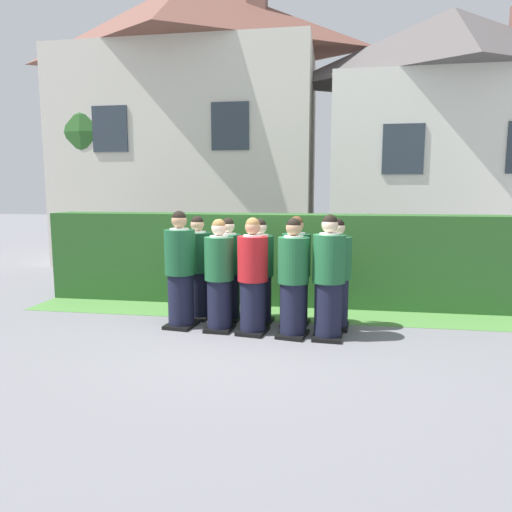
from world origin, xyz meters
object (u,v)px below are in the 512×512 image
object	(u,v)px
student_front_row_1	(219,278)
student_front_row_3	(293,281)
student_rear_row_4	(336,277)
student_rear_row_3	(296,274)
student_rear_row_1	(228,272)
student_front_row_0	(180,272)
student_front_row_4	(329,280)
student_rear_row_0	(198,270)
student_rear_row_2	(260,274)
student_in_red_blazer	(253,279)

from	to	relation	value
student_front_row_1	student_front_row_3	world-z (taller)	student_front_row_3
student_front_row_1	student_rear_row_4	size ratio (longest dim) A/B	1.00
student_front_row_1	student_rear_row_3	bearing A→B (deg)	21.80
student_front_row_3	student_rear_row_1	world-z (taller)	student_front_row_3
student_front_row_0	student_rear_row_3	distance (m)	1.68
student_front_row_3	student_rear_row_4	bearing A→B (deg)	39.76
student_front_row_4	student_rear_row_1	world-z (taller)	student_front_row_4
student_rear_row_1	student_front_row_0	bearing A→B (deg)	-141.46
student_rear_row_0	student_rear_row_3	size ratio (longest dim) A/B	0.99
student_front_row_3	student_rear_row_2	xyz separation A→B (m)	(-0.54, 0.57, -0.02)
student_rear_row_0	student_front_row_4	bearing A→B (deg)	-19.38
student_rear_row_0	student_rear_row_4	world-z (taller)	student_rear_row_0
student_rear_row_2	student_rear_row_0	bearing A→B (deg)	172.87
student_front_row_4	student_front_row_3	bearing A→B (deg)	178.24
student_front_row_0	student_front_row_4	distance (m)	2.13
student_rear_row_3	student_rear_row_4	world-z (taller)	student_rear_row_3
student_rear_row_1	student_in_red_blazer	bearing A→B (deg)	-51.62
student_rear_row_3	student_front_row_0	bearing A→B (deg)	-168.08
student_rear_row_2	student_front_row_1	bearing A→B (deg)	-138.46
student_front_row_4	student_in_red_blazer	bearing A→B (deg)	176.25
student_rear_row_0	student_rear_row_2	world-z (taller)	student_rear_row_0
student_in_red_blazer	student_rear_row_3	bearing A→B (deg)	40.88
student_front_row_1	student_rear_row_3	distance (m)	1.13
student_front_row_3	student_front_row_4	distance (m)	0.47
student_front_row_4	student_front_row_1	bearing A→B (deg)	175.09
student_rear_row_3	student_rear_row_4	distance (m)	0.59
student_front_row_0	student_front_row_4	size ratio (longest dim) A/B	1.01
student_front_row_4	student_rear_row_2	world-z (taller)	student_front_row_4
student_rear_row_3	student_rear_row_2	bearing A→B (deg)	176.72
student_front_row_3	student_in_red_blazer	bearing A→B (deg)	174.59
student_rear_row_0	student_in_red_blazer	bearing A→B (deg)	-33.34
student_in_red_blazer	student_rear_row_3	world-z (taller)	student_in_red_blazer
student_rear_row_0	student_rear_row_3	bearing A→B (deg)	-5.77
student_front_row_0	student_front_row_3	xyz separation A→B (m)	(1.65, -0.19, -0.04)
student_rear_row_2	student_front_row_0	bearing A→B (deg)	-161.10
student_rear_row_4	student_front_row_3	bearing A→B (deg)	-140.24
student_front_row_4	student_rear_row_1	xyz separation A→B (m)	(-1.52, 0.68, -0.05)
student_front_row_0	student_front_row_1	bearing A→B (deg)	-6.90
student_front_row_1	student_front_row_3	distance (m)	1.06
student_rear_row_0	student_front_row_1	bearing A→B (deg)	-50.23
student_front_row_4	student_front_row_0	bearing A→B (deg)	174.53
student_front_row_4	student_rear_row_0	distance (m)	2.12
student_front_row_0	student_rear_row_3	world-z (taller)	student_front_row_0
student_front_row_0	student_rear_row_0	distance (m)	0.52
student_rear_row_0	student_rear_row_3	xyz separation A→B (m)	(1.53, -0.15, 0.01)
student_front_row_4	student_rear_row_3	xyz separation A→B (m)	(-0.48, 0.55, -0.03)
student_rear_row_0	student_rear_row_1	bearing A→B (deg)	-2.73
student_front_row_4	student_rear_row_0	bearing A→B (deg)	160.62
student_front_row_1	student_rear_row_1	xyz separation A→B (m)	(0.00, 0.55, -0.01)
student_rear_row_3	student_rear_row_4	bearing A→B (deg)	-5.16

